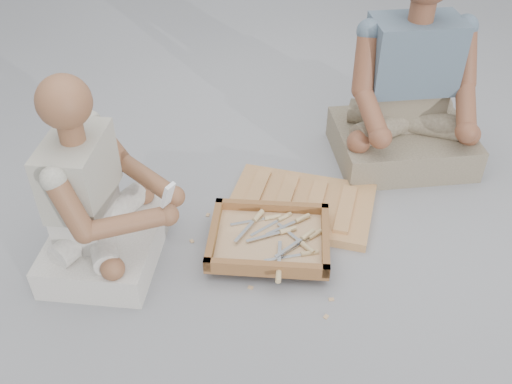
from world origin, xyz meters
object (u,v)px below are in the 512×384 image
(craftsman, at_px, (97,204))
(companion, at_px, (409,97))
(tool_tray, at_px, (269,239))
(carved_panel, at_px, (301,205))

(craftsman, height_order, companion, companion)
(companion, bearing_deg, tool_tray, 38.87)
(carved_panel, bearing_deg, companion, 56.20)
(carved_panel, relative_size, craftsman, 0.78)
(carved_panel, xyz_separation_m, craftsman, (-0.69, -0.53, 0.26))
(craftsman, relative_size, companion, 0.81)
(carved_panel, bearing_deg, craftsman, -142.30)
(tool_tray, height_order, craftsman, craftsman)
(carved_panel, bearing_deg, tool_tray, -101.74)
(carved_panel, xyz_separation_m, companion, (0.37, 0.56, 0.32))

